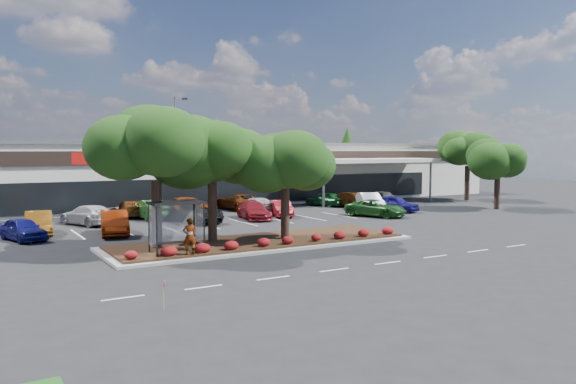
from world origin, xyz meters
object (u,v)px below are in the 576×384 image
light_pole (177,159)px  car_0 (23,229)px  car_1 (39,223)px  survey_stake (164,291)px

light_pole → car_0: light_pole is taller
car_0 → car_1: (1.13, 2.10, 0.07)m
light_pole → car_0: 19.21m
light_pole → car_1: 17.03m
car_0 → light_pole: bearing=24.1°
light_pole → car_1: (-13.01, -10.28, -3.87)m
survey_stake → car_0: size_ratio=0.26×
light_pole → survey_stake: bearing=-110.2°
car_0 → car_1: size_ratio=0.88×
survey_stake → car_0: (-2.61, 18.89, 0.02)m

